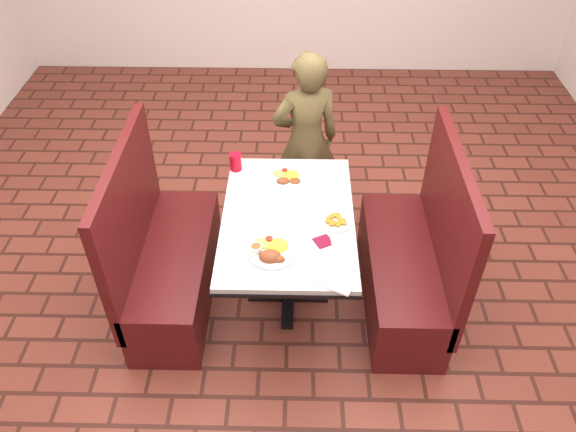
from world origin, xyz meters
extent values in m
plane|color=brown|center=(0.00, 0.00, 0.00)|extent=(7.00, 7.00, 0.00)
cube|color=silver|center=(0.00, 0.00, 0.73)|extent=(0.80, 1.20, 0.03)
cube|color=black|center=(0.00, 0.00, 0.70)|extent=(0.81, 1.21, 0.02)
cylinder|color=black|center=(0.00, 0.00, 0.36)|extent=(0.10, 0.10, 0.69)
cube|color=black|center=(0.00, 0.00, 0.01)|extent=(0.55, 0.08, 0.03)
cube|color=black|center=(0.00, 0.00, 0.01)|extent=(0.08, 0.55, 0.03)
cube|color=#521312|center=(-0.75, 0.00, 0.23)|extent=(0.45, 1.20, 0.45)
cube|color=#521312|center=(-0.97, 0.00, 0.70)|extent=(0.06, 1.20, 0.95)
cube|color=#521312|center=(0.75, 0.00, 0.23)|extent=(0.45, 1.20, 0.45)
cube|color=#521312|center=(0.97, 0.00, 0.70)|extent=(0.06, 1.20, 0.95)
imported|color=brown|center=(0.11, 0.90, 0.70)|extent=(0.58, 0.46, 1.39)
cylinder|color=white|center=(-0.08, -0.32, 0.76)|extent=(0.29, 0.29, 0.02)
ellipsoid|color=yellow|center=(-0.05, -0.28, 0.79)|extent=(0.12, 0.12, 0.05)
ellipsoid|color=#8CC54E|center=(-0.13, -0.26, 0.79)|extent=(0.12, 0.10, 0.04)
cylinder|color=red|center=(-0.10, -0.24, 0.79)|extent=(0.04, 0.04, 0.01)
ellipsoid|color=brown|center=(-0.09, -0.38, 0.80)|extent=(0.13, 0.10, 0.07)
ellipsoid|color=brown|center=(-0.04, -0.39, 0.79)|extent=(0.07, 0.05, 0.04)
cylinder|color=white|center=(-0.17, -0.33, 0.79)|extent=(0.07, 0.07, 0.04)
cylinder|color=brown|center=(-0.17, -0.33, 0.81)|extent=(0.06, 0.06, 0.01)
cylinder|color=white|center=(-0.01, 0.36, 0.76)|extent=(0.25, 0.25, 0.01)
ellipsoid|color=yellow|center=(0.02, 0.40, 0.79)|extent=(0.10, 0.10, 0.05)
ellipsoid|color=#8CC54E|center=(-0.06, 0.41, 0.78)|extent=(0.10, 0.08, 0.03)
cylinder|color=red|center=(-0.03, 0.43, 0.78)|extent=(0.04, 0.04, 0.01)
ellipsoid|color=brown|center=(0.04, 0.33, 0.78)|extent=(0.07, 0.07, 0.03)
ellipsoid|color=brown|center=(-0.04, 0.32, 0.79)|extent=(0.08, 0.06, 0.05)
cylinder|color=white|center=(0.29, -0.05, 0.76)|extent=(0.20, 0.20, 0.01)
cube|color=maroon|center=(0.21, -0.22, 0.75)|extent=(0.13, 0.13, 0.00)
cube|color=#BCBCC0|center=(0.25, -0.20, 0.75)|extent=(0.03, 0.12, 0.00)
cylinder|color=red|center=(-0.36, 0.48, 0.81)|extent=(0.08, 0.08, 0.12)
cube|color=white|center=(0.26, -0.52, 0.76)|extent=(0.26, 0.23, 0.01)
cube|color=silver|center=(-0.09, -0.34, 0.76)|extent=(0.05, 0.15, 0.00)
cube|color=silver|center=(-0.06, -0.34, 0.76)|extent=(0.01, 0.14, 0.00)
camera|label=1|loc=(0.05, -2.57, 2.98)|focal=35.00mm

